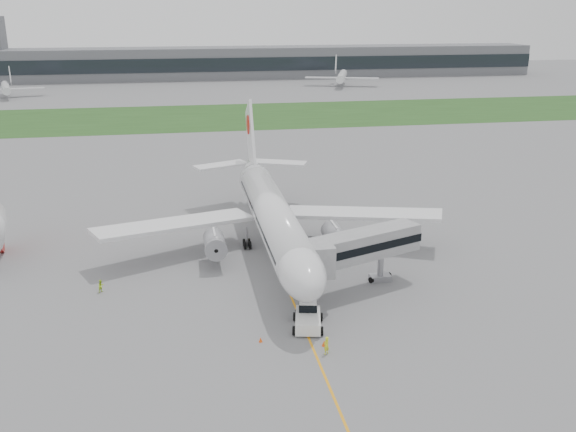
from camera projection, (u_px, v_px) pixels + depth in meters
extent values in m
plane|color=slate|center=(278.00, 265.00, 83.79)|extent=(600.00, 600.00, 0.00)
cube|color=#24481B|center=(215.00, 117.00, 196.03)|extent=(600.00, 50.00, 0.02)
cube|color=slate|center=(198.00, 63.00, 296.73)|extent=(320.00, 22.00, 14.00)
cube|color=#1D2329|center=(199.00, 65.00, 286.44)|extent=(320.00, 0.60, 6.00)
cylinder|color=white|center=(273.00, 215.00, 85.78)|extent=(5.00, 38.00, 5.00)
ellipsoid|color=white|center=(301.00, 271.00, 67.54)|extent=(5.00, 11.00, 5.00)
cube|color=black|center=(303.00, 267.00, 66.33)|extent=(3.20, 1.54, 1.14)
cone|color=white|center=(252.00, 170.00, 106.11)|extent=(5.00, 10.53, 6.16)
cube|color=white|center=(175.00, 224.00, 85.86)|extent=(22.13, 13.52, 1.70)
cube|color=white|center=(362.00, 214.00, 90.19)|extent=(22.13, 13.52, 1.70)
cylinder|color=gray|center=(215.00, 243.00, 82.92)|extent=(2.70, 5.20, 2.70)
cylinder|color=gray|center=(335.00, 236.00, 85.59)|extent=(2.70, 5.20, 2.70)
cube|color=white|center=(251.00, 138.00, 105.92)|extent=(0.45, 10.90, 12.76)
cylinder|color=red|center=(250.00, 125.00, 106.23)|extent=(0.60, 3.20, 3.20)
cube|color=white|center=(221.00, 165.00, 107.49)|extent=(9.54, 6.34, 0.35)
cube|color=white|center=(280.00, 163.00, 109.16)|extent=(9.54, 6.34, 0.35)
cylinder|color=#9A9AA0|center=(300.00, 304.00, 69.27)|extent=(0.24, 0.24, 3.10)
cylinder|color=black|center=(247.00, 244.00, 89.63)|extent=(1.40, 1.10, 1.10)
cylinder|color=black|center=(292.00, 241.00, 90.70)|extent=(1.40, 1.10, 1.10)
cube|color=white|center=(308.00, 320.00, 67.22)|extent=(3.50, 5.10, 1.25)
cube|color=white|center=(308.00, 306.00, 68.08)|extent=(2.17, 2.01, 1.04)
cube|color=black|center=(308.00, 306.00, 68.06)|extent=(2.23, 2.07, 0.88)
cylinder|color=black|center=(295.00, 317.00, 68.85)|extent=(0.55, 0.99, 0.93)
cylinder|color=black|center=(321.00, 317.00, 68.77)|extent=(0.55, 0.99, 0.93)
cylinder|color=black|center=(294.00, 331.00, 65.89)|extent=(0.55, 0.99, 0.93)
cylinder|color=black|center=(322.00, 331.00, 65.81)|extent=(0.55, 0.99, 0.93)
cube|color=#A7A7A9|center=(364.00, 245.00, 75.32)|extent=(15.04, 8.39, 3.19)
cube|color=black|center=(364.00, 245.00, 75.32)|extent=(15.27, 8.56, 0.96)
cube|color=#A7A7A9|center=(320.00, 259.00, 71.04)|extent=(2.77, 3.62, 3.62)
cylinder|color=#9A9AA0|center=(381.00, 265.00, 78.43)|extent=(0.74, 0.74, 4.04)
cube|color=#9A9AA0|center=(380.00, 278.00, 78.94)|extent=(2.92, 2.32, 0.74)
cylinder|color=black|center=(371.00, 280.00, 78.26)|extent=(0.57, 0.81, 0.74)
cylinder|color=black|center=(389.00, 275.00, 79.63)|extent=(0.57, 0.81, 0.74)
cone|color=#F84F0D|center=(261.00, 340.00, 64.51)|extent=(0.38, 0.38, 0.53)
cone|color=#F84F0D|center=(324.00, 343.00, 63.74)|extent=(0.44, 0.44, 0.61)
imported|color=#E4F328|center=(326.00, 345.00, 62.11)|extent=(0.81, 0.76, 1.86)
imported|color=#B6E526|center=(101.00, 286.00, 75.60)|extent=(0.96, 0.96, 1.57)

